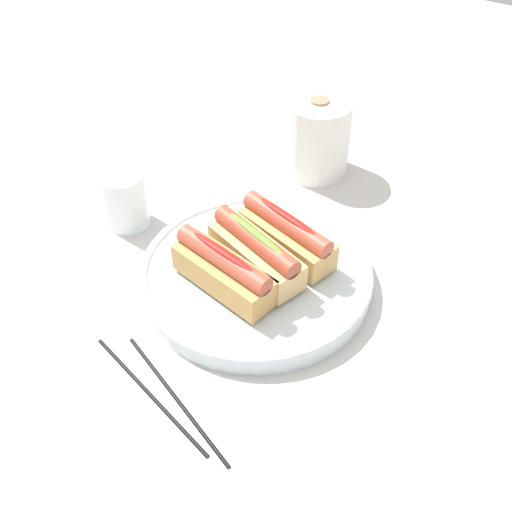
# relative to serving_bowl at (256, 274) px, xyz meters

# --- Properties ---
(ground_plane) EXTENTS (2.40, 2.40, 0.00)m
(ground_plane) POSITION_rel_serving_bowl_xyz_m (-0.02, 0.02, -0.02)
(ground_plane) COLOR beige
(serving_bowl) EXTENTS (0.32, 0.32, 0.03)m
(serving_bowl) POSITION_rel_serving_bowl_xyz_m (0.00, 0.00, 0.00)
(serving_bowl) COLOR silver
(serving_bowl) RESTS_ON ground_plane
(hotdog_front) EXTENTS (0.16, 0.08, 0.06)m
(hotdog_front) POSITION_rel_serving_bowl_xyz_m (-0.02, -0.05, 0.04)
(hotdog_front) COLOR tan
(hotdog_front) RESTS_ON serving_bowl
(hotdog_back) EXTENTS (0.16, 0.10, 0.06)m
(hotdog_back) POSITION_rel_serving_bowl_xyz_m (0.00, -0.00, 0.04)
(hotdog_back) COLOR #DBB270
(hotdog_back) RESTS_ON serving_bowl
(hotdog_side) EXTENTS (0.16, 0.09, 0.06)m
(hotdog_side) POSITION_rel_serving_bowl_xyz_m (0.02, 0.05, 0.04)
(hotdog_side) COLOR tan
(hotdog_side) RESTS_ON serving_bowl
(water_glass) EXTENTS (0.07, 0.07, 0.09)m
(water_glass) POSITION_rel_serving_bowl_xyz_m (-0.24, 0.01, 0.03)
(water_glass) COLOR white
(water_glass) RESTS_ON ground_plane
(paper_towel_roll) EXTENTS (0.11, 0.11, 0.13)m
(paper_towel_roll) POSITION_rel_serving_bowl_xyz_m (-0.06, 0.29, 0.05)
(paper_towel_roll) COLOR white
(paper_towel_roll) RESTS_ON ground_plane
(chopstick_near) EXTENTS (0.21, 0.09, 0.01)m
(chopstick_near) POSITION_rel_serving_bowl_xyz_m (0.02, -0.21, -0.01)
(chopstick_near) COLOR black
(chopstick_near) RESTS_ON ground_plane
(chopstick_far) EXTENTS (0.21, 0.07, 0.01)m
(chopstick_far) POSITION_rel_serving_bowl_xyz_m (-0.01, -0.22, -0.01)
(chopstick_far) COLOR black
(chopstick_far) RESTS_ON ground_plane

